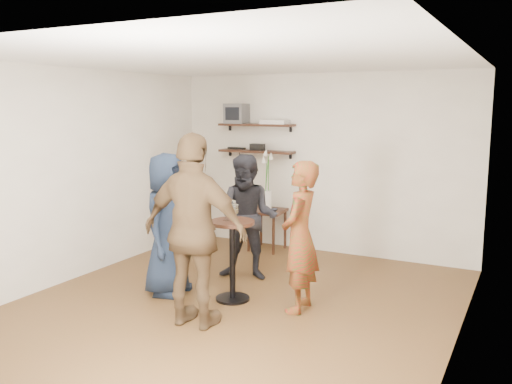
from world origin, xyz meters
TOP-DOWN VIEW (x-y plane):
  - room at (0.00, 0.00)m, footprint 4.58×5.08m
  - shelf_upper at (-1.00, 2.38)m, footprint 1.20×0.25m
  - shelf_lower at (-1.00, 2.38)m, footprint 1.20×0.25m
  - crt_monitor at (-1.33, 2.38)m, footprint 0.32×0.30m
  - dvd_deck at (-0.69, 2.38)m, footprint 0.40×0.24m
  - radio at (-0.98, 2.38)m, footprint 0.22×0.10m
  - power_strip at (-1.37, 2.42)m, footprint 0.30×0.05m
  - side_table at (-0.71, 2.17)m, footprint 0.55×0.55m
  - vase_lilies at (-0.71, 2.17)m, footprint 0.19×0.19m
  - drinks_table at (-0.11, 0.09)m, footprint 0.49×0.49m
  - wine_glass_fl at (-0.17, 0.06)m, footprint 0.07×0.07m
  - wine_glass_fr at (-0.06, 0.05)m, footprint 0.07×0.07m
  - wine_glass_bl at (-0.13, 0.15)m, footprint 0.07×0.07m
  - wine_glass_br at (-0.08, 0.10)m, footprint 0.06×0.06m
  - person_plaid at (0.66, 0.16)m, footprint 0.43×0.61m
  - person_dark at (-0.31, 0.84)m, footprint 0.88×0.77m
  - person_navy at (-0.87, -0.05)m, footprint 0.66×0.88m
  - person_brown at (-0.08, -0.68)m, footprint 1.13×0.51m

SIDE VIEW (x-z plane):
  - side_table at x=-0.71m, z-range 0.20..0.81m
  - drinks_table at x=-0.11m, z-range 0.13..1.03m
  - person_dark at x=-0.31m, z-range 0.00..1.55m
  - person_plaid at x=0.66m, z-range 0.00..1.59m
  - person_navy at x=-0.87m, z-range 0.00..1.62m
  - vase_lilies at x=-0.71m, z-range 0.44..1.36m
  - person_brown at x=-0.08m, z-range 0.00..1.89m
  - wine_glass_br at x=-0.08m, z-range 0.93..1.12m
  - wine_glass_fr at x=-0.06m, z-range 0.94..1.13m
  - wine_glass_bl at x=-0.13m, z-range 0.94..1.15m
  - wine_glass_fl at x=-0.17m, z-range 0.94..1.15m
  - room at x=0.00m, z-range -0.04..2.64m
  - shelf_lower at x=-1.00m, z-range 1.43..1.47m
  - power_strip at x=-1.37m, z-range 1.47..1.50m
  - radio at x=-0.98m, z-range 1.47..1.57m
  - shelf_upper at x=-1.00m, z-range 1.83..1.87m
  - dvd_deck at x=-0.69m, z-range 1.87..1.93m
  - crt_monitor at x=-1.33m, z-range 1.87..2.17m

